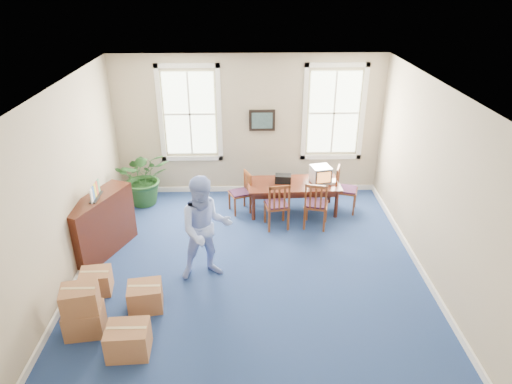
{
  "coord_description": "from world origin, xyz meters",
  "views": [
    {
      "loc": [
        -0.08,
        -6.6,
        4.79
      ],
      "look_at": [
        0.1,
        0.6,
        1.25
      ],
      "focal_mm": 32.0,
      "sensor_mm": 36.0,
      "label": 1
    }
  ],
  "objects_px": {
    "credenza": "(100,225)",
    "man": "(205,229)",
    "potted_plant": "(144,177)",
    "chair_near_left": "(277,204)",
    "crt_tv": "(321,174)",
    "conference_table": "(293,197)",
    "cardboard_boxes": "(99,304)"
  },
  "relations": [
    {
      "from": "credenza",
      "to": "man",
      "type": "bearing_deg",
      "value": 2.53
    },
    {
      "from": "potted_plant",
      "to": "chair_near_left",
      "type": "bearing_deg",
      "value": -21.39
    },
    {
      "from": "credenza",
      "to": "potted_plant",
      "type": "distance_m",
      "value": 2.05
    },
    {
      "from": "crt_tv",
      "to": "man",
      "type": "height_order",
      "value": "man"
    },
    {
      "from": "crt_tv",
      "to": "chair_near_left",
      "type": "height_order",
      "value": "crt_tv"
    },
    {
      "from": "conference_table",
      "to": "potted_plant",
      "type": "height_order",
      "value": "potted_plant"
    },
    {
      "from": "crt_tv",
      "to": "credenza",
      "type": "relative_size",
      "value": 0.28
    },
    {
      "from": "man",
      "to": "potted_plant",
      "type": "xyz_separation_m",
      "value": [
        -1.58,
        2.75,
        -0.28
      ]
    },
    {
      "from": "conference_table",
      "to": "man",
      "type": "distance_m",
      "value": 2.91
    },
    {
      "from": "chair_near_left",
      "to": "credenza",
      "type": "xyz_separation_m",
      "value": [
        -3.29,
        -0.89,
        0.09
      ]
    },
    {
      "from": "conference_table",
      "to": "man",
      "type": "relative_size",
      "value": 1.06
    },
    {
      "from": "chair_near_left",
      "to": "conference_table",
      "type": "bearing_deg",
      "value": -130.69
    },
    {
      "from": "man",
      "to": "cardboard_boxes",
      "type": "distance_m",
      "value": 2.0
    },
    {
      "from": "chair_near_left",
      "to": "man",
      "type": "bearing_deg",
      "value": 41.77
    },
    {
      "from": "conference_table",
      "to": "man",
      "type": "bearing_deg",
      "value": -128.63
    },
    {
      "from": "conference_table",
      "to": "crt_tv",
      "type": "height_order",
      "value": "crt_tv"
    },
    {
      "from": "chair_near_left",
      "to": "man",
      "type": "relative_size",
      "value": 0.55
    },
    {
      "from": "crt_tv",
      "to": "potted_plant",
      "type": "bearing_deg",
      "value": 161.59
    },
    {
      "from": "chair_near_left",
      "to": "cardboard_boxes",
      "type": "relative_size",
      "value": 0.7
    },
    {
      "from": "chair_near_left",
      "to": "potted_plant",
      "type": "xyz_separation_m",
      "value": [
        -2.87,
        1.12,
        0.13
      ]
    },
    {
      "from": "conference_table",
      "to": "man",
      "type": "xyz_separation_m",
      "value": [
        -1.7,
        -2.3,
        0.59
      ]
    },
    {
      "from": "crt_tv",
      "to": "man",
      "type": "bearing_deg",
      "value": -146.47
    },
    {
      "from": "chair_near_left",
      "to": "potted_plant",
      "type": "relative_size",
      "value": 0.79
    },
    {
      "from": "potted_plant",
      "to": "crt_tv",
      "type": "bearing_deg",
      "value": -6.12
    },
    {
      "from": "conference_table",
      "to": "chair_near_left",
      "type": "relative_size",
      "value": 1.93
    },
    {
      "from": "conference_table",
      "to": "potted_plant",
      "type": "relative_size",
      "value": 1.53
    },
    {
      "from": "conference_table",
      "to": "crt_tv",
      "type": "xyz_separation_m",
      "value": [
        0.58,
        0.04,
        0.51
      ]
    },
    {
      "from": "conference_table",
      "to": "crt_tv",
      "type": "distance_m",
      "value": 0.77
    },
    {
      "from": "credenza",
      "to": "chair_near_left",
      "type": "bearing_deg",
      "value": 37.97
    },
    {
      "from": "crt_tv",
      "to": "conference_table",
      "type": "bearing_deg",
      "value": 172.11
    },
    {
      "from": "crt_tv",
      "to": "potted_plant",
      "type": "xyz_separation_m",
      "value": [
        -3.85,
        0.41,
        -0.2
      ]
    },
    {
      "from": "conference_table",
      "to": "potted_plant",
      "type": "xyz_separation_m",
      "value": [
        -3.27,
        0.46,
        0.31
      ]
    }
  ]
}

